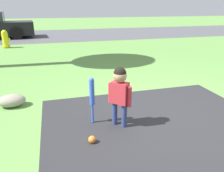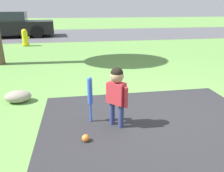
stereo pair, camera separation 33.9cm
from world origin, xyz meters
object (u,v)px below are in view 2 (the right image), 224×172
Objects in this scene: baseball_bat at (90,93)px; sports_ball at (86,138)px; fire_hydrant at (25,38)px; parked_car at (9,25)px; child at (117,89)px.

baseball_bat reaches higher than sports_ball.
baseball_bat is at bearing -71.86° from fire_hydrant.
baseball_bat is 0.66m from sports_ball.
parked_car is at bearing 108.68° from sports_ball.
baseball_bat is 7.36× the size of sports_ball.
child reaches higher than sports_ball.
fire_hydrant is at bearing 108.14° from baseball_bat.
child is 0.41m from baseball_bat.
parked_car is (-3.60, 10.64, 0.59)m from sports_ball.
child is at bearing 34.92° from sports_ball.
fire_hydrant is 0.15× the size of parked_car.
sports_ball is at bearing -101.92° from baseball_bat.
child reaches higher than fire_hydrant.
child is 9.12× the size of sports_ball.
child is 1.22× the size of fire_hydrant.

